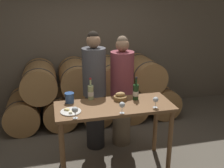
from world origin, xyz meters
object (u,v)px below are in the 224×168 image
at_px(wine_glass_center, 156,100).
at_px(person_left, 95,91).
at_px(wine_glass_far_left, 75,110).
at_px(bread_basket, 120,97).
at_px(wine_bottle_red, 136,92).
at_px(cheese_plate, 71,111).
at_px(blue_crock, 69,97).
at_px(wine_bottle_white, 91,92).
at_px(wine_glass_left, 122,105).
at_px(tasting_table, 114,116).
at_px(person_right, 122,92).

bearing_deg(wine_glass_center, person_left, 129.22).
xyz_separation_m(person_left, wine_glass_far_left, (-0.38, -0.86, 0.11)).
xyz_separation_m(bread_basket, wine_glass_center, (0.37, -0.35, 0.06)).
height_order(wine_bottle_red, cheese_plate, wine_bottle_red).
bearing_deg(blue_crock, person_left, 42.27).
bearing_deg(wine_glass_center, wine_bottle_white, 148.15).
xyz_separation_m(wine_bottle_red, bread_basket, (-0.21, 0.03, -0.07)).
bearing_deg(wine_bottle_red, cheese_plate, -167.18).
bearing_deg(wine_glass_center, bread_basket, 136.78).
distance_m(bread_basket, wine_glass_far_left, 0.78).
distance_m(wine_glass_far_left, wine_glass_left, 0.57).
height_order(blue_crock, cheese_plate, blue_crock).
xyz_separation_m(person_left, wine_glass_center, (0.65, -0.79, 0.11)).
height_order(tasting_table, person_right, person_right).
xyz_separation_m(person_right, bread_basket, (-0.15, -0.45, 0.10)).
bearing_deg(wine_glass_far_left, wine_bottle_white, 63.34).
bearing_deg(person_left, wine_glass_center, -50.78).
xyz_separation_m(wine_glass_far_left, wine_glass_left, (0.57, 0.01, 0.00)).
bearing_deg(bread_basket, person_left, 121.94).
bearing_deg(bread_basket, wine_glass_center, -43.22).
bearing_deg(wine_bottle_white, person_right, 31.16).
distance_m(cheese_plate, wine_glass_far_left, 0.21).
xyz_separation_m(person_left, person_right, (0.43, -0.00, -0.05)).
bearing_deg(wine_glass_center, person_right, 105.53).
height_order(wine_bottle_white, blue_crock, wine_bottle_white).
xyz_separation_m(wine_bottle_red, wine_glass_far_left, (-0.87, -0.39, -0.01)).
relative_size(person_left, cheese_plate, 7.19).
distance_m(person_left, wine_glass_center, 1.03).
height_order(person_left, person_right, person_left).
bearing_deg(person_left, wine_glass_far_left, -113.70).
bearing_deg(person_left, person_right, -0.00).
bearing_deg(person_right, blue_crock, -156.23).
xyz_separation_m(tasting_table, wine_glass_center, (0.49, -0.20, 0.26)).
bearing_deg(wine_glass_far_left, wine_bottle_red, 24.07).
bearing_deg(wine_bottle_white, cheese_plate, -130.73).
xyz_separation_m(person_left, bread_basket, (0.28, -0.45, 0.05)).
height_order(bread_basket, cheese_plate, bread_basket).
bearing_deg(wine_bottle_red, person_left, 135.97).
height_order(person_right, cheese_plate, person_right).
height_order(tasting_table, wine_glass_left, wine_glass_left).
relative_size(wine_bottle_red, blue_crock, 2.42).
bearing_deg(wine_glass_far_left, wine_glass_center, 3.81).
bearing_deg(wine_glass_center, cheese_plate, 173.90).
height_order(person_right, bread_basket, person_right).
height_order(person_left, wine_bottle_white, person_left).
bearing_deg(person_right, wine_bottle_red, -82.44).
bearing_deg(wine_glass_far_left, tasting_table, 26.49).
relative_size(person_right, wine_glass_far_left, 12.04).
bearing_deg(person_right, tasting_table, -114.45).
bearing_deg(wine_glass_far_left, bread_basket, 32.35).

